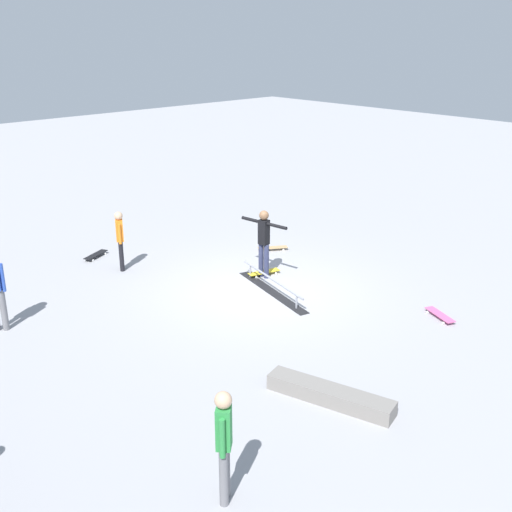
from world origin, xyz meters
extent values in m
plane|color=#9E9EA3|center=(0.00, 0.00, 0.00)|extent=(60.00, 60.00, 0.00)
cube|color=black|center=(-0.31, -0.12, 0.01)|extent=(2.72, 0.90, 0.01)
cylinder|color=gray|center=(-1.31, 0.13, 0.16)|extent=(0.04, 0.04, 0.32)
cylinder|color=gray|center=(0.69, -0.37, 0.16)|extent=(0.04, 0.04, 0.32)
cylinder|color=gray|center=(-0.31, -0.12, 0.32)|extent=(2.51, 0.68, 0.05)
cube|color=gray|center=(-4.12, 2.33, 0.13)|extent=(2.15, 0.94, 0.26)
cylinder|color=#2D3351|center=(0.57, -0.61, 0.42)|extent=(0.14, 0.14, 0.84)
cylinder|color=#2D3351|center=(0.40, -0.63, 0.42)|extent=(0.14, 0.14, 0.84)
cube|color=black|center=(0.48, -0.62, 1.14)|extent=(0.24, 0.22, 0.60)
sphere|color=brown|center=(0.48, -0.62, 1.55)|extent=(0.23, 0.23, 0.23)
cylinder|color=black|center=(0.87, -0.57, 1.36)|extent=(0.57, 0.14, 0.08)
cylinder|color=black|center=(0.10, -0.66, 1.36)|extent=(0.57, 0.14, 0.08)
cube|color=yellow|center=(0.57, -0.71, 0.08)|extent=(0.40, 0.82, 0.02)
cylinder|color=white|center=(0.61, -1.00, 0.03)|extent=(0.04, 0.06, 0.05)
cylinder|color=white|center=(0.39, -0.94, 0.03)|extent=(0.04, 0.06, 0.05)
cylinder|color=white|center=(0.75, -0.48, 0.03)|extent=(0.04, 0.06, 0.05)
cylinder|color=white|center=(0.53, -0.42, 0.03)|extent=(0.04, 0.06, 0.05)
cylinder|color=slate|center=(-4.71, 5.06, 0.40)|extent=(0.17, 0.17, 0.80)
cylinder|color=slate|center=(-4.60, 4.95, 0.40)|extent=(0.17, 0.17, 0.80)
cube|color=#2D8C42|center=(-4.66, 5.00, 1.09)|extent=(0.28, 0.28, 0.57)
sphere|color=tan|center=(-4.66, 5.00, 1.48)|extent=(0.22, 0.22, 0.22)
cylinder|color=#2D8C42|center=(-4.75, 5.11, 1.04)|extent=(0.10, 0.10, 0.54)
cylinder|color=#2D8C42|center=(-4.56, 4.90, 1.04)|extent=(0.10, 0.10, 0.54)
cylinder|color=slate|center=(1.98, 5.07, 0.43)|extent=(0.18, 0.18, 0.86)
cylinder|color=#2D51B7|center=(1.94, 5.02, 1.11)|extent=(0.11, 0.11, 0.58)
cylinder|color=black|center=(3.16, 1.66, 0.38)|extent=(0.15, 0.15, 0.76)
cylinder|color=black|center=(3.29, 1.58, 0.38)|extent=(0.15, 0.15, 0.76)
cube|color=orange|center=(3.23, 1.62, 1.03)|extent=(0.26, 0.25, 0.54)
sphere|color=tan|center=(3.23, 1.62, 1.40)|extent=(0.21, 0.21, 0.21)
cylinder|color=orange|center=(3.11, 1.69, 0.98)|extent=(0.10, 0.10, 0.51)
cylinder|color=orange|center=(3.34, 1.55, 0.98)|extent=(0.10, 0.10, 0.51)
cube|color=#E05993|center=(-3.66, -1.71, 0.08)|extent=(0.82, 0.49, 0.02)
cylinder|color=white|center=(-3.95, -1.71, 0.03)|extent=(0.06, 0.05, 0.05)
cylinder|color=white|center=(-3.87, -1.50, 0.03)|extent=(0.06, 0.05, 0.05)
cylinder|color=white|center=(-3.45, -1.92, 0.03)|extent=(0.06, 0.05, 0.05)
cylinder|color=white|center=(-3.36, -1.70, 0.03)|extent=(0.06, 0.05, 0.05)
cube|color=black|center=(4.48, 1.65, 0.08)|extent=(0.51, 0.81, 0.02)
cylinder|color=white|center=(4.26, 1.85, 0.03)|extent=(0.05, 0.06, 0.05)
cylinder|color=white|center=(4.47, 1.94, 0.03)|extent=(0.05, 0.06, 0.05)
cylinder|color=white|center=(4.49, 1.35, 0.03)|extent=(0.05, 0.06, 0.05)
cylinder|color=white|center=(4.70, 1.45, 0.03)|extent=(0.05, 0.06, 0.05)
cube|color=tan|center=(1.70, -2.12, 0.08)|extent=(0.60, 0.78, 0.02)
cylinder|color=white|center=(1.75, -1.83, 0.03)|extent=(0.05, 0.06, 0.05)
cylinder|color=white|center=(1.94, -1.95, 0.03)|extent=(0.05, 0.06, 0.05)
cylinder|color=white|center=(1.46, -2.29, 0.03)|extent=(0.05, 0.06, 0.05)
cylinder|color=white|center=(1.65, -2.41, 0.03)|extent=(0.05, 0.06, 0.05)
camera|label=1|loc=(-9.63, 9.13, 5.69)|focal=44.02mm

